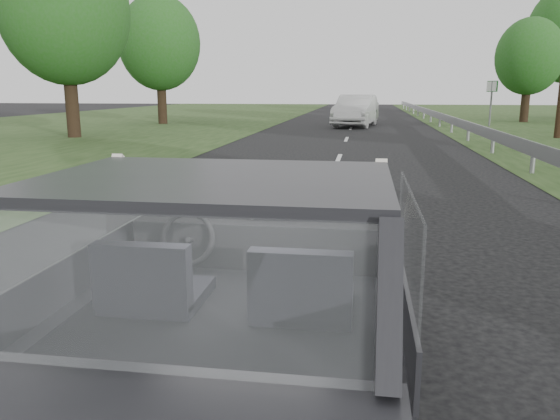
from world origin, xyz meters
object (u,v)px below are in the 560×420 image
(other_car, at_px, (356,111))
(highway_sign, at_px, (491,104))
(subject_car, at_px, (238,290))
(cat, at_px, (282,207))

(other_car, distance_m, highway_sign, 6.93)
(subject_car, bearing_deg, cat, 76.29)
(cat, bearing_deg, other_car, 75.55)
(subject_car, bearing_deg, highway_sign, 75.38)
(cat, xyz_separation_m, other_car, (0.03, 25.06, -0.27))
(cat, height_order, highway_sign, highway_sign)
(cat, distance_m, other_car, 25.06)
(highway_sign, bearing_deg, other_car, 168.90)
(other_car, bearing_deg, subject_car, -82.06)
(subject_car, relative_size, cat, 7.71)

